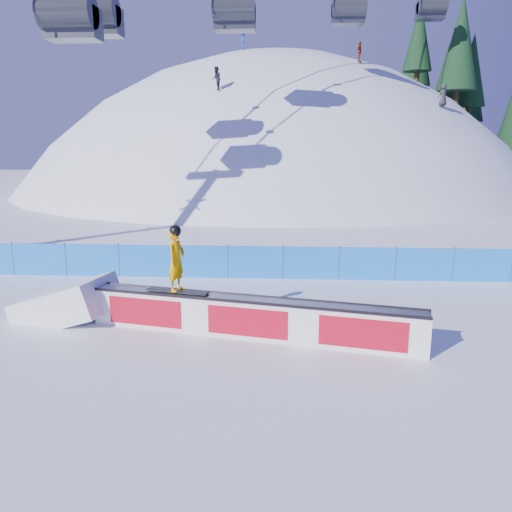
{
  "coord_description": "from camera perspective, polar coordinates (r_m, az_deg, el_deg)",
  "views": [
    {
      "loc": [
        1.02,
        -12.96,
        4.77
      ],
      "look_at": [
        0.24,
        0.8,
        1.67
      ],
      "focal_mm": 35.0,
      "sensor_mm": 36.0,
      "label": 1
    }
  ],
  "objects": [
    {
      "name": "ground",
      "position": [
        13.85,
        -1.18,
        -7.48
      ],
      "size": [
        160.0,
        160.0,
        0.0
      ],
      "primitive_type": "plane",
      "color": "white",
      "rests_on": "ground"
    },
    {
      "name": "snow_hill",
      "position": [
        59.5,
        2.04,
        -9.83
      ],
      "size": [
        64.0,
        64.0,
        64.0
      ],
      "color": "white",
      "rests_on": "ground"
    },
    {
      "name": "safety_fence",
      "position": [
        17.98,
        -0.09,
        -0.73
      ],
      "size": [
        22.05,
        0.05,
        1.3
      ],
      "color": "blue",
      "rests_on": "ground"
    },
    {
      "name": "rail_box",
      "position": [
        12.62,
        -0.66,
        -7.06
      ],
      "size": [
        8.52,
        2.45,
        1.03
      ],
      "rotation": [
        0.0,
        0.0,
        -0.22
      ],
      "color": "white",
      "rests_on": "ground"
    },
    {
      "name": "snow_ramp",
      "position": [
        15.14,
        -20.71,
        -6.55
      ],
      "size": [
        3.04,
        2.26,
        1.71
      ],
      "primitive_type": null,
      "rotation": [
        0.0,
        -0.31,
        -0.22
      ],
      "color": "white",
      "rests_on": "ground"
    },
    {
      "name": "snowboarder",
      "position": [
        12.91,
        -9.1,
        -0.38
      ],
      "size": [
        1.7,
        0.69,
        1.75
      ],
      "rotation": [
        0.0,
        0.0,
        1.22
      ],
      "color": "black",
      "rests_on": "rail_box"
    },
    {
      "name": "distant_skiers",
      "position": [
        44.09,
        5.19,
        21.21
      ],
      "size": [
        18.06,
        12.57,
        7.3
      ],
      "color": "black",
      "rests_on": "ground"
    }
  ]
}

